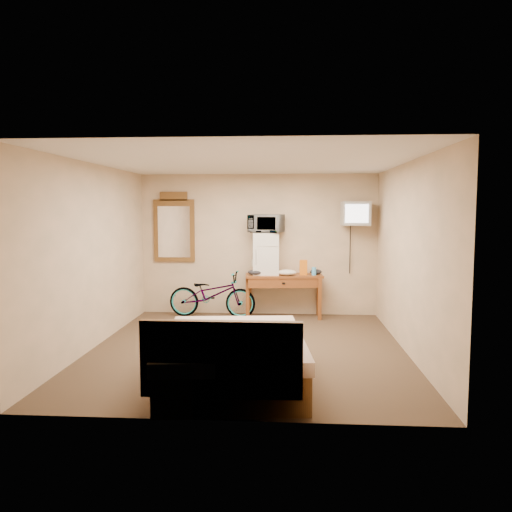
{
  "coord_description": "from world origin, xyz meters",
  "views": [
    {
      "loc": [
        0.55,
        -6.57,
        1.89
      ],
      "look_at": [
        0.07,
        0.67,
        1.2
      ],
      "focal_mm": 35.0,
      "sensor_mm": 36.0,
      "label": 1
    }
  ],
  "objects_px": {
    "bicycle": "(212,294)",
    "bed": "(232,358)",
    "desk": "(284,282)",
    "wall_mirror": "(174,228)",
    "mini_fridge": "(266,253)",
    "microwave": "(266,224)",
    "crt_television": "(355,214)",
    "blue_cup": "(314,271)"
  },
  "relations": [
    {
      "from": "microwave",
      "to": "blue_cup",
      "type": "xyz_separation_m",
      "value": [
        0.83,
        -0.08,
        -0.81
      ]
    },
    {
      "from": "desk",
      "to": "wall_mirror",
      "type": "distance_m",
      "value": 2.2
    },
    {
      "from": "desk",
      "to": "crt_television",
      "type": "bearing_deg",
      "value": 1.0
    },
    {
      "from": "microwave",
      "to": "mini_fridge",
      "type": "bearing_deg",
      "value": -109.47
    },
    {
      "from": "microwave",
      "to": "wall_mirror",
      "type": "distance_m",
      "value": 1.68
    },
    {
      "from": "desk",
      "to": "wall_mirror",
      "type": "xyz_separation_m",
      "value": [
        -1.98,
        0.27,
        0.92
      ]
    },
    {
      "from": "blue_cup",
      "to": "bicycle",
      "type": "xyz_separation_m",
      "value": [
        -1.77,
        -0.04,
        -0.42
      ]
    },
    {
      "from": "microwave",
      "to": "bed",
      "type": "xyz_separation_m",
      "value": [
        -0.2,
        -3.44,
        -1.34
      ]
    },
    {
      "from": "microwave",
      "to": "wall_mirror",
      "type": "xyz_separation_m",
      "value": [
        -1.67,
        0.2,
        -0.09
      ]
    },
    {
      "from": "crt_television",
      "to": "bed",
      "type": "height_order",
      "value": "crt_television"
    },
    {
      "from": "crt_television",
      "to": "bicycle",
      "type": "relative_size",
      "value": 0.38
    },
    {
      "from": "bed",
      "to": "bicycle",
      "type": "bearing_deg",
      "value": 102.49
    },
    {
      "from": "microwave",
      "to": "bicycle",
      "type": "xyz_separation_m",
      "value": [
        -0.94,
        -0.12,
        -1.23
      ]
    },
    {
      "from": "blue_cup",
      "to": "mini_fridge",
      "type": "bearing_deg",
      "value": 174.32
    },
    {
      "from": "mini_fridge",
      "to": "bed",
      "type": "height_order",
      "value": "mini_fridge"
    },
    {
      "from": "bicycle",
      "to": "bed",
      "type": "height_order",
      "value": "bed"
    },
    {
      "from": "blue_cup",
      "to": "bicycle",
      "type": "height_order",
      "value": "blue_cup"
    },
    {
      "from": "crt_television",
      "to": "wall_mirror",
      "type": "distance_m",
      "value": 3.21
    },
    {
      "from": "mini_fridge",
      "to": "wall_mirror",
      "type": "bearing_deg",
      "value": 172.99
    },
    {
      "from": "mini_fridge",
      "to": "blue_cup",
      "type": "relative_size",
      "value": 5.31
    },
    {
      "from": "mini_fridge",
      "to": "crt_television",
      "type": "distance_m",
      "value": 1.67
    },
    {
      "from": "microwave",
      "to": "bed",
      "type": "bearing_deg",
      "value": -79.12
    },
    {
      "from": "mini_fridge",
      "to": "wall_mirror",
      "type": "distance_m",
      "value": 1.73
    },
    {
      "from": "crt_television",
      "to": "mini_fridge",
      "type": "bearing_deg",
      "value": 178.26
    },
    {
      "from": "crt_television",
      "to": "wall_mirror",
      "type": "height_order",
      "value": "wall_mirror"
    },
    {
      "from": "microwave",
      "to": "crt_television",
      "type": "relative_size",
      "value": 0.98
    },
    {
      "from": "crt_television",
      "to": "bed",
      "type": "distance_m",
      "value": 4.1
    },
    {
      "from": "bed",
      "to": "blue_cup",
      "type": "bearing_deg",
      "value": 72.98
    },
    {
      "from": "bicycle",
      "to": "bed",
      "type": "relative_size",
      "value": 0.72
    },
    {
      "from": "desk",
      "to": "bed",
      "type": "height_order",
      "value": "bed"
    },
    {
      "from": "desk",
      "to": "crt_television",
      "type": "xyz_separation_m",
      "value": [
        1.21,
        0.02,
        1.18
      ]
    },
    {
      "from": "mini_fridge",
      "to": "microwave",
      "type": "distance_m",
      "value": 0.52
    },
    {
      "from": "desk",
      "to": "mini_fridge",
      "type": "relative_size",
      "value": 1.89
    },
    {
      "from": "mini_fridge",
      "to": "microwave",
      "type": "height_order",
      "value": "microwave"
    },
    {
      "from": "desk",
      "to": "bed",
      "type": "xyz_separation_m",
      "value": [
        -0.51,
        -3.38,
        -0.33
      ]
    },
    {
      "from": "bicycle",
      "to": "wall_mirror",
      "type": "bearing_deg",
      "value": 70.83
    },
    {
      "from": "microwave",
      "to": "bicycle",
      "type": "bearing_deg",
      "value": -158.48
    },
    {
      "from": "crt_television",
      "to": "wall_mirror",
      "type": "relative_size",
      "value": 0.46
    },
    {
      "from": "desk",
      "to": "microwave",
      "type": "height_order",
      "value": "microwave"
    },
    {
      "from": "desk",
      "to": "bed",
      "type": "bearing_deg",
      "value": -98.6
    },
    {
      "from": "desk",
      "to": "microwave",
      "type": "relative_size",
      "value": 2.4
    },
    {
      "from": "desk",
      "to": "bed",
      "type": "distance_m",
      "value": 3.43
    }
  ]
}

